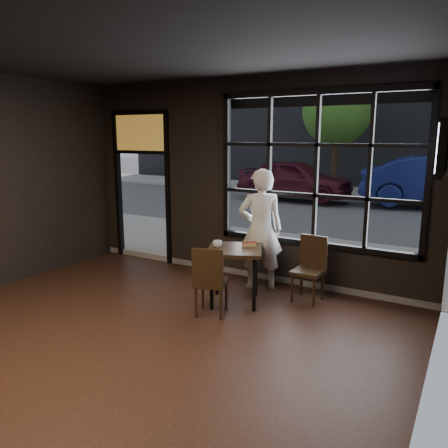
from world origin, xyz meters
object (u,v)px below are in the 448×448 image
Objects in this scene: cafe_table at (235,275)px; man at (260,230)px; chair_near at (211,280)px; navy_car at (439,182)px.

man is (0.05, 0.71, 0.52)m from cafe_table.
chair_near is 0.20× the size of navy_car.
cafe_table is 10.27m from navy_car.
cafe_table is at bearing -114.92° from chair_near.
man is at bearing -112.74° from chair_near.
cafe_table is 0.51m from chair_near.
chair_near is 10.77m from navy_car.
cafe_table is 0.85× the size of chair_near.
man is 0.39× the size of navy_car.
man reaches higher than chair_near.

